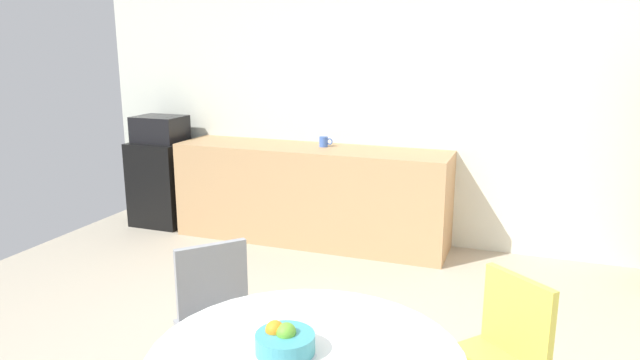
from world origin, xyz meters
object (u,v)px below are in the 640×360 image
mini_fridge (163,182)px  chair_yellow (501,345)px  fruit_bowl (285,340)px  mug_white (324,142)px  microwave (160,129)px  chair_gray (219,307)px

mini_fridge → chair_yellow: (3.48, -2.38, 0.09)m
fruit_bowl → mug_white: size_ratio=1.68×
mini_fridge → mug_white: size_ratio=6.63×
microwave → mug_white: microwave is taller
chair_gray → chair_yellow: bearing=4.4°
mug_white → microwave: bearing=-177.6°
chair_yellow → fruit_bowl: fruit_bowl is taller
fruit_bowl → mug_white: bearing=107.7°
chair_yellow → mug_white: 3.04m
chair_yellow → chair_gray: (-1.38, -0.11, 0.00)m
chair_gray → microwave: bearing=130.2°
mini_fridge → fruit_bowl: fruit_bowl is taller
mini_fridge → chair_yellow: 4.22m
chair_gray → mini_fridge: bearing=130.2°
mini_fridge → chair_gray: (2.10, -2.49, 0.09)m
fruit_bowl → chair_yellow: bearing=46.4°
microwave → chair_yellow: size_ratio=0.58×
chair_yellow → mug_white: bearing=125.4°
microwave → mug_white: 1.74m
mini_fridge → microwave: 0.56m
chair_gray → mug_white: bearing=98.0°
mini_fridge → microwave: (0.00, 0.00, 0.56)m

